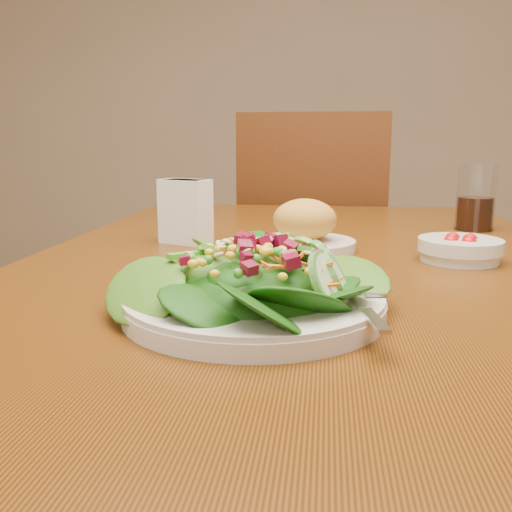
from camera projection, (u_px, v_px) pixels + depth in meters
name	position (u px, v px, depth m)	size (l,w,h in m)	color
dining_table	(305.00, 316.00, 0.95)	(0.90, 1.40, 0.75)	#5F2F0C
chair_far	(314.00, 263.00, 1.86)	(0.50, 0.50, 1.01)	#48210C
salad_plate	(263.00, 288.00, 0.62)	(0.29, 0.29, 0.08)	silver
bread_plate	(305.00, 229.00, 0.98)	(0.18, 0.18, 0.09)	silver
tomato_bowl	(460.00, 249.00, 0.89)	(0.13, 0.13, 0.04)	silver
drinking_glass	(475.00, 202.00, 1.18)	(0.08, 0.08, 0.14)	silver
napkin_holder	(185.00, 210.00, 1.03)	(0.10, 0.08, 0.12)	white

